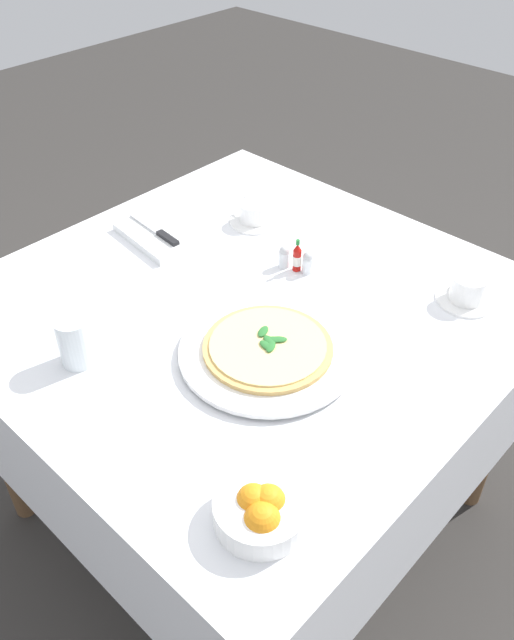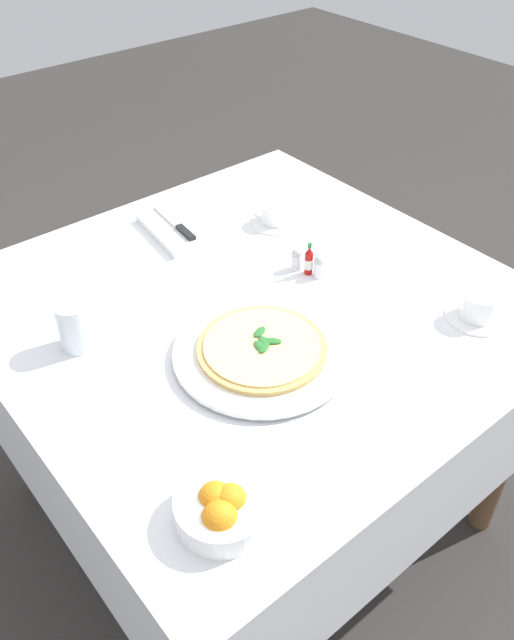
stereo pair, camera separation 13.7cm
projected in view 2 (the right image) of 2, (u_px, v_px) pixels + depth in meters
ground_plane at (254, 502)px, 1.93m from camera, size 8.00×8.00×0.00m
dining_table at (253, 346)px, 1.54m from camera, size 1.12×1.12×0.75m
pizza_plate at (262, 353)px, 1.31m from camera, size 0.36×0.36×0.02m
pizza at (262, 347)px, 1.30m from camera, size 0.26×0.26×0.02m
coffee_cup_left_edge at (275, 214)px, 1.70m from camera, size 0.13×0.13×0.06m
coffee_cup_near_right at (478, 307)px, 1.39m from camera, size 0.13×0.13×0.06m
water_glass_back_corner at (76, 328)px, 1.31m from camera, size 0.07×0.07×0.11m
napkin_folded at (177, 229)px, 1.67m from camera, size 0.23×0.15×0.02m
dinner_knife at (176, 224)px, 1.67m from camera, size 0.20×0.04×0.01m
citrus_bowl at (222, 508)px, 1.00m from camera, size 0.15×0.15×0.07m
hot_sauce_bottle at (308, 260)px, 1.52m from camera, size 0.02×0.02×0.08m
salt_shaker at (296, 260)px, 1.54m from camera, size 0.03×0.03×0.06m
pepper_shaker at (319, 267)px, 1.51m from camera, size 0.03×0.03×0.06m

